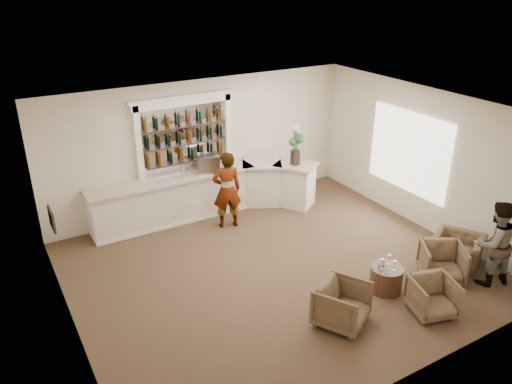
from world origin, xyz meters
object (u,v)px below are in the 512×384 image
sommelier (227,190)px  espresso_machine (209,164)px  guest (494,243)px  armchair_far (457,249)px  armchair_right (442,262)px  cocktail_table (386,279)px  armchair_left (342,304)px  armchair_center (433,297)px  flower_vase (296,143)px  bar_counter (207,194)px

sommelier → espresso_machine: (-0.09, 0.77, 0.43)m
sommelier → guest: (3.33, -4.68, -0.07)m
sommelier → espresso_machine: bearing=-69.4°
armchair_far → sommelier: bearing=-166.0°
sommelier → armchair_right: bearing=136.3°
cocktail_table → armchair_left: 1.41m
armchair_left → armchair_center: (1.57, -0.59, -0.04)m
cocktail_table → armchair_center: armchair_center is taller
guest → armchair_center: (-1.72, -0.13, -0.52)m
espresso_machine → guest: bearing=-38.9°
armchair_center → flower_vase: size_ratio=0.74×
armchair_left → espresso_machine: espresso_machine is taller
armchair_center → cocktail_table: bearing=120.3°
cocktail_table → armchair_left: bearing=-166.1°
guest → armchair_far: (0.07, 0.80, -0.56)m
sommelier → armchair_center: sommelier is taller
armchair_center → armchair_right: (1.02, 0.68, 0.02)m
bar_counter → cocktail_table: (1.56, -4.66, -0.32)m
armchair_left → armchair_right: size_ratio=1.05×
armchair_right → armchair_far: armchair_right is taller
armchair_left → armchair_center: bearing=-50.2°
bar_counter → flower_vase: (2.17, -0.64, 1.14)m
guest → flower_vase: (-1.32, 4.82, 0.85)m
guest → flower_vase: 5.07m
armchair_right → flower_vase: flower_vase is taller
armchair_center → armchair_right: bearing=51.2°
armchair_center → guest: bearing=22.0°
cocktail_table → espresso_machine: bearing=107.9°
armchair_center → armchair_right: armchair_right is taller
armchair_center → bar_counter: bearing=125.3°
bar_counter → armchair_far: 5.87m
armchair_left → armchair_center: 1.68m
bar_counter → armchair_right: (2.80, -4.91, -0.20)m
armchair_left → flower_vase: bearing=36.3°
cocktail_table → guest: guest is taller
bar_counter → flower_vase: size_ratio=5.59×
flower_vase → armchair_left: bearing=-114.2°
armchair_left → armchair_center: size_ratio=1.12×
bar_counter → sommelier: 0.87m
cocktail_table → espresso_machine: 5.01m
guest → armchair_left: bearing=8.5°
armchair_right → cocktail_table: bearing=-158.0°
armchair_right → armchair_center: bearing=-112.9°
armchair_left → espresso_machine: size_ratio=1.68×
espresso_machine → armchair_right: bearing=-41.9°
armchair_far → flower_vase: 4.48m
bar_counter → armchair_far: (3.56, -4.66, -0.26)m
flower_vase → armchair_far: bearing=-70.8°
bar_counter → armchair_center: bearing=-72.4°
armchair_center → flower_vase: bearing=103.1°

